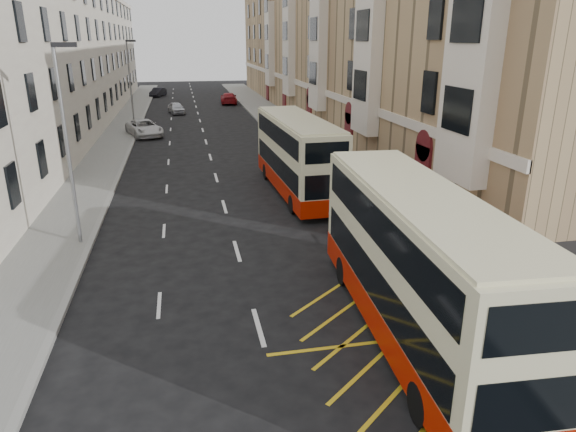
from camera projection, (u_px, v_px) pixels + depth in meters
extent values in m
plane|color=black|center=(284.00, 417.00, 11.83)|extent=(200.00, 200.00, 0.00)
cube|color=slate|center=(309.00, 146.00, 41.09)|extent=(4.00, 120.00, 0.15)
cube|color=slate|center=(107.00, 155.00, 38.14)|extent=(3.00, 120.00, 0.15)
cube|color=gray|center=(285.00, 147.00, 40.71)|extent=(0.25, 120.00, 0.15)
cube|color=gray|center=(128.00, 154.00, 38.42)|extent=(0.25, 120.00, 0.15)
cube|color=tan|center=(339.00, 46.00, 54.33)|extent=(10.00, 79.00, 15.00)
cube|color=beige|center=(293.00, 81.00, 54.52)|extent=(0.18, 79.00, 0.50)
cube|color=beige|center=(472.00, 59.00, 20.46)|extent=(0.80, 3.20, 10.00)
cube|color=beige|center=(368.00, 52.00, 31.56)|extent=(0.80, 3.20, 10.00)
cube|color=beige|center=(318.00, 48.00, 42.67)|extent=(0.80, 3.20, 10.00)
cube|color=beige|center=(289.00, 46.00, 53.77)|extent=(0.80, 3.20, 10.00)
cube|color=beige|center=(270.00, 45.00, 64.87)|extent=(0.80, 3.20, 10.00)
cube|color=#531216|center=(422.00, 175.00, 26.12)|extent=(0.20, 1.60, 3.00)
cube|color=#531216|center=(349.00, 134.00, 37.22)|extent=(0.20, 1.60, 3.00)
cube|color=#531216|center=(309.00, 112.00, 48.33)|extent=(0.20, 1.60, 3.00)
cube|color=#531216|center=(284.00, 98.00, 59.43)|extent=(0.20, 1.60, 3.00)
cube|color=#531216|center=(267.00, 89.00, 70.53)|extent=(0.20, 1.60, 3.00)
cube|color=silver|center=(54.00, 58.00, 49.23)|extent=(9.00, 79.00, 13.00)
cube|color=black|center=(532.00, 293.00, 14.55)|extent=(0.08, 0.08, 2.60)
cube|color=black|center=(571.00, 288.00, 14.79)|extent=(0.08, 0.08, 2.60)
cylinder|color=red|center=(475.00, 312.00, 15.12)|extent=(0.06, 0.06, 1.00)
cylinder|color=red|center=(426.00, 266.00, 18.13)|extent=(0.06, 0.06, 1.00)
cylinder|color=red|center=(390.00, 234.00, 21.13)|extent=(0.06, 0.06, 1.00)
cube|color=red|center=(427.00, 254.00, 17.97)|extent=(0.05, 6.50, 0.06)
cube|color=red|center=(426.00, 265.00, 18.11)|extent=(0.05, 6.50, 0.06)
cylinder|color=gray|center=(67.00, 148.00, 20.36)|extent=(0.16, 0.16, 8.00)
cube|color=black|center=(64.00, 45.00, 19.15)|extent=(0.90, 0.18, 0.18)
cylinder|color=gray|center=(130.00, 85.00, 48.11)|extent=(0.16, 0.16, 8.00)
cube|color=black|center=(131.00, 41.00, 46.91)|extent=(0.90, 0.18, 0.18)
cube|color=beige|center=(416.00, 263.00, 14.38)|extent=(3.12, 11.14, 3.95)
cube|color=#A81401|center=(412.00, 311.00, 14.88)|extent=(3.15, 11.17, 0.90)
cube|color=black|center=(415.00, 278.00, 14.53)|extent=(3.11, 10.26, 1.10)
cube|color=black|center=(420.00, 221.00, 13.97)|extent=(3.11, 10.26, 1.00)
cube|color=beige|center=(422.00, 194.00, 13.71)|extent=(3.00, 10.69, 0.12)
cube|color=black|center=(361.00, 214.00, 19.64)|extent=(2.13, 0.20, 1.30)
cube|color=black|center=(363.00, 162.00, 18.97)|extent=(1.75, 0.18, 0.45)
cube|color=black|center=(528.00, 406.00, 9.39)|extent=(2.13, 0.20, 1.20)
cylinder|color=black|center=(343.00, 271.00, 18.11)|extent=(0.34, 1.02, 1.00)
cylinder|color=black|center=(405.00, 267.00, 18.42)|extent=(0.34, 1.02, 1.00)
cylinder|color=black|center=(421.00, 404.00, 11.53)|extent=(0.34, 1.02, 1.00)
cylinder|color=black|center=(514.00, 394.00, 11.84)|extent=(0.34, 1.02, 1.00)
cube|color=beige|center=(297.00, 154.00, 28.21)|extent=(2.77, 10.68, 3.81)
cube|color=#A81401|center=(297.00, 180.00, 28.70)|extent=(2.80, 10.71, 0.87)
cube|color=black|center=(297.00, 162.00, 28.36)|extent=(2.78, 9.84, 1.06)
cube|color=black|center=(297.00, 133.00, 27.83)|extent=(2.78, 9.84, 0.96)
cube|color=beige|center=(298.00, 119.00, 27.58)|extent=(2.66, 10.26, 0.12)
cube|color=black|center=(277.00, 143.00, 33.20)|extent=(2.05, 0.15, 1.25)
cube|color=black|center=(277.00, 113.00, 32.55)|extent=(1.69, 0.13, 0.43)
cube|color=black|center=(326.00, 187.00, 23.49)|extent=(2.05, 0.15, 1.16)
cylinder|color=black|center=(266.00, 172.00, 31.67)|extent=(0.30, 0.97, 0.96)
cylinder|color=black|center=(300.00, 170.00, 32.15)|extent=(0.30, 0.97, 0.96)
cylinder|color=black|center=(293.00, 204.00, 25.43)|extent=(0.30, 0.97, 0.96)
cylinder|color=black|center=(335.00, 201.00, 25.91)|extent=(0.30, 0.97, 0.96)
cylinder|color=black|center=(569.00, 393.00, 11.75)|extent=(0.51, 0.51, 0.89)
cylinder|color=black|center=(573.00, 376.00, 11.60)|extent=(0.57, 0.57, 0.08)
imported|color=black|center=(570.00, 334.00, 13.43)|extent=(0.69, 0.63, 1.59)
imported|color=black|center=(526.00, 296.00, 15.23)|extent=(0.86, 0.68, 1.76)
imported|color=black|center=(464.00, 250.00, 18.80)|extent=(1.01, 0.72, 1.59)
imported|color=silver|center=(144.00, 128.00, 45.58)|extent=(3.87, 5.67, 1.44)
imported|color=#B1B3B9|center=(176.00, 108.00, 59.17)|extent=(2.24, 4.03, 1.30)
imported|color=black|center=(158.00, 92.00, 76.70)|extent=(2.57, 4.17, 1.30)
imported|color=maroon|center=(229.00, 98.00, 68.12)|extent=(2.32, 5.15, 1.47)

